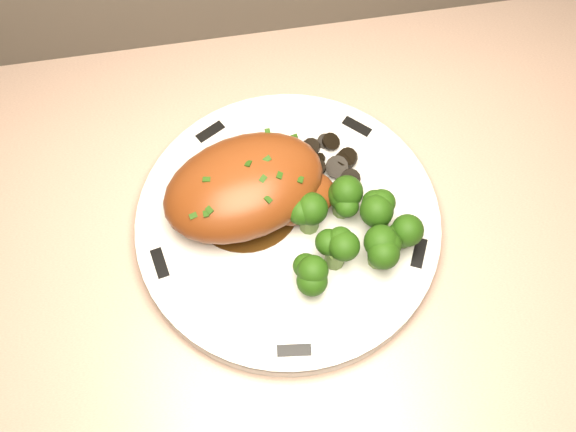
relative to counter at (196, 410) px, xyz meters
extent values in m
cube|color=#4C3523|center=(0.00, 0.00, -0.02)|extent=(2.17, 0.71, 0.93)
cube|color=tan|center=(0.00, 0.00, 0.46)|extent=(2.24, 0.74, 0.03)
cube|color=#4C443A|center=(0.00, 0.32, 0.54)|extent=(2.24, 0.02, 0.12)
cylinder|color=silver|center=(0.15, 0.06, 0.49)|extent=(0.33, 0.33, 0.02)
cube|color=black|center=(0.24, 0.15, 0.50)|extent=(0.03, 0.03, 0.00)
cube|color=black|center=(0.09, 0.17, 0.50)|extent=(0.03, 0.02, 0.00)
cube|color=black|center=(0.03, 0.03, 0.50)|extent=(0.02, 0.03, 0.00)
cube|color=black|center=(0.14, -0.07, 0.50)|extent=(0.03, 0.01, 0.00)
cube|color=black|center=(0.27, 0.00, 0.50)|extent=(0.02, 0.03, 0.00)
cylinder|color=#3B220A|center=(0.12, 0.08, 0.50)|extent=(0.11, 0.11, 0.00)
ellipsoid|color=brown|center=(0.12, 0.08, 0.53)|extent=(0.18, 0.14, 0.06)
ellipsoid|color=brown|center=(0.17, 0.07, 0.52)|extent=(0.08, 0.07, 0.03)
cube|color=#1B3B0C|center=(0.07, 0.08, 0.56)|extent=(0.01, 0.01, 0.00)
cube|color=#1B3B0C|center=(0.09, 0.08, 0.56)|extent=(0.01, 0.01, 0.00)
cube|color=#1B3B0C|center=(0.11, 0.09, 0.56)|extent=(0.01, 0.01, 0.00)
cube|color=#1B3B0C|center=(0.12, 0.09, 0.56)|extent=(0.01, 0.01, 0.00)
cube|color=#1B3B0C|center=(0.14, 0.10, 0.56)|extent=(0.01, 0.01, 0.00)
cube|color=#1B3B0C|center=(0.16, 0.10, 0.56)|extent=(0.01, 0.01, 0.00)
cylinder|color=black|center=(0.21, 0.11, 0.50)|extent=(0.02, 0.01, 0.01)
cylinder|color=black|center=(0.21, 0.12, 0.50)|extent=(0.02, 0.02, 0.01)
cylinder|color=black|center=(0.20, 0.12, 0.51)|extent=(0.02, 0.02, 0.01)
cylinder|color=black|center=(0.20, 0.13, 0.50)|extent=(0.02, 0.02, 0.01)
cylinder|color=black|center=(0.19, 0.13, 0.50)|extent=(0.02, 0.02, 0.01)
cylinder|color=black|center=(0.18, 0.13, 0.51)|extent=(0.02, 0.02, 0.01)
cylinder|color=black|center=(0.17, 0.13, 0.50)|extent=(0.02, 0.02, 0.01)
cylinder|color=black|center=(0.16, 0.12, 0.50)|extent=(0.02, 0.02, 0.00)
cylinder|color=black|center=(0.15, 0.12, 0.51)|extent=(0.02, 0.02, 0.01)
cylinder|color=black|center=(0.15, 0.11, 0.50)|extent=(0.02, 0.02, 0.02)
cylinder|color=black|center=(0.15, 0.10, 0.50)|extent=(0.02, 0.02, 0.01)
cylinder|color=black|center=(0.16, 0.10, 0.51)|extent=(0.03, 0.03, 0.01)
cylinder|color=black|center=(0.17, 0.09, 0.50)|extent=(0.03, 0.03, 0.01)
cylinder|color=black|center=(0.18, 0.09, 0.50)|extent=(0.02, 0.02, 0.01)
cylinder|color=black|center=(0.19, 0.09, 0.51)|extent=(0.02, 0.02, 0.02)
cylinder|color=black|center=(0.20, 0.09, 0.50)|extent=(0.03, 0.03, 0.02)
cylinder|color=black|center=(0.20, 0.10, 0.50)|extent=(0.03, 0.03, 0.01)
cylinder|color=black|center=(0.21, 0.10, 0.51)|extent=(0.03, 0.03, 0.01)
cylinder|color=#5A7B34|center=(0.17, 0.05, 0.51)|extent=(0.02, 0.02, 0.03)
sphere|color=black|center=(0.17, 0.05, 0.53)|extent=(0.03, 0.03, 0.03)
cylinder|color=#5A7B34|center=(0.21, 0.06, 0.51)|extent=(0.02, 0.02, 0.03)
sphere|color=black|center=(0.21, 0.06, 0.53)|extent=(0.03, 0.03, 0.03)
cylinder|color=#5A7B34|center=(0.24, 0.04, 0.51)|extent=(0.02, 0.02, 0.03)
sphere|color=black|center=(0.24, 0.04, 0.53)|extent=(0.03, 0.03, 0.03)
cylinder|color=#5A7B34|center=(0.19, 0.01, 0.51)|extent=(0.02, 0.02, 0.03)
sphere|color=black|center=(0.19, 0.01, 0.53)|extent=(0.03, 0.03, 0.03)
cylinder|color=#5A7B34|center=(0.23, 0.00, 0.51)|extent=(0.02, 0.02, 0.03)
sphere|color=black|center=(0.23, 0.00, 0.53)|extent=(0.03, 0.03, 0.03)
cylinder|color=#5A7B34|center=(0.26, 0.02, 0.51)|extent=(0.02, 0.02, 0.03)
sphere|color=black|center=(0.26, 0.02, 0.53)|extent=(0.03, 0.03, 0.03)
cylinder|color=#5A7B34|center=(0.16, -0.01, 0.51)|extent=(0.02, 0.02, 0.03)
sphere|color=black|center=(0.16, -0.01, 0.53)|extent=(0.03, 0.03, 0.03)
camera|label=1|loc=(0.10, -0.24, 1.12)|focal=45.00mm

